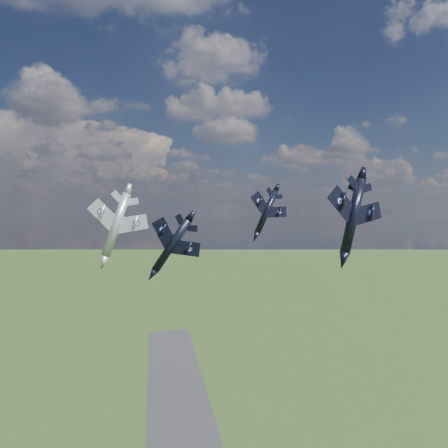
{
  "coord_description": "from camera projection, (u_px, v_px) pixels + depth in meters",
  "views": [
    {
      "loc": [
        -11.06,
        -63.25,
        84.9
      ],
      "look_at": [
        1.17,
        11.34,
        82.91
      ],
      "focal_mm": 35.0,
      "sensor_mm": 36.0,
      "label": 1
    }
  ],
  "objects": [
    {
      "name": "jet_high_navy",
      "position": [
        267.0,
        211.0,
        93.37
      ],
      "size": [
        12.62,
        15.47,
        6.87
      ],
      "primitive_type": null,
      "rotation": [
        0.0,
        0.45,
        0.2
      ],
      "color": "black"
    },
    {
      "name": "jet_left_silver",
      "position": [
        116.0,
        225.0,
        72.22
      ],
      "size": [
        13.07,
        16.37,
        6.42
      ],
      "primitive_type": null,
      "rotation": [
        0.0,
        0.33,
        0.13
      ],
      "color": "#B2B6BD"
    },
    {
      "name": "jet_lead_navy",
      "position": [
        172.0,
        245.0,
        76.5
      ],
      "size": [
        14.89,
        17.56,
        8.58
      ],
      "primitive_type": null,
      "rotation": [
        0.0,
        0.6,
        -0.34
      ],
      "color": "black"
    },
    {
      "name": "jet_right_navy",
      "position": [
        353.0,
        216.0,
        60.37
      ],
      "size": [
        14.7,
        17.16,
        5.76
      ],
      "primitive_type": null,
      "rotation": [
        0.0,
        0.28,
        0.3
      ],
      "color": "black"
    }
  ]
}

